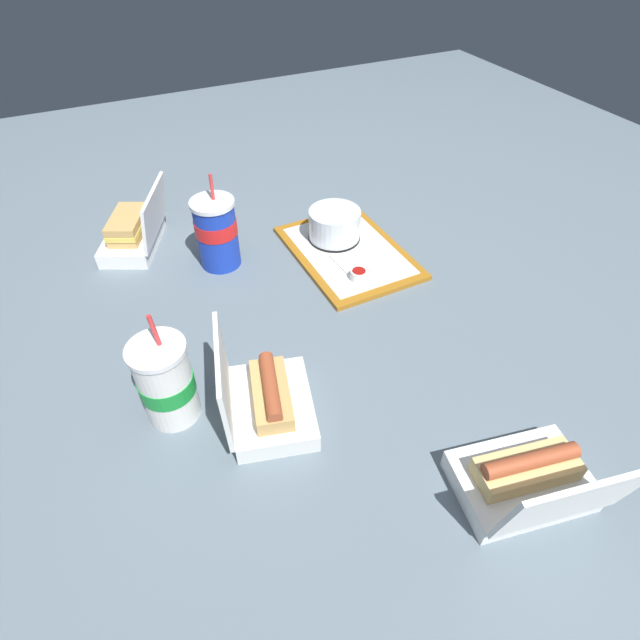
% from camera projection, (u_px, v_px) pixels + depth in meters
% --- Properties ---
extents(ground_plane, '(3.20, 3.20, 0.00)m').
position_uv_depth(ground_plane, '(313.00, 329.00, 1.09)').
color(ground_plane, slate).
extents(food_tray, '(0.38, 0.27, 0.01)m').
position_uv_depth(food_tray, '(348.00, 252.00, 1.28)').
color(food_tray, '#A56619').
rests_on(food_tray, ground_plane).
extents(cake_container, '(0.14, 0.14, 0.08)m').
position_uv_depth(cake_container, '(334.00, 226.00, 1.29)').
color(cake_container, black).
rests_on(cake_container, food_tray).
extents(ketchup_cup, '(0.04, 0.04, 0.02)m').
position_uv_depth(ketchup_cup, '(359.00, 274.00, 1.18)').
color(ketchup_cup, white).
rests_on(ketchup_cup, food_tray).
extents(napkin_stack, '(0.11, 0.11, 0.00)m').
position_uv_depth(napkin_stack, '(380.00, 258.00, 1.25)').
color(napkin_stack, white).
rests_on(napkin_stack, food_tray).
extents(plastic_fork, '(0.11, 0.02, 0.00)m').
position_uv_depth(plastic_fork, '(343.00, 267.00, 1.22)').
color(plastic_fork, white).
rests_on(plastic_fork, food_tray).
extents(clamshell_hotdog_right, '(0.22, 0.20, 0.18)m').
position_uv_depth(clamshell_hotdog_right, '(266.00, 400.00, 0.89)').
color(clamshell_hotdog_right, white).
rests_on(clamshell_hotdog_right, ground_plane).
extents(clamshell_sandwich_front, '(0.25, 0.22, 0.16)m').
position_uv_depth(clamshell_sandwich_front, '(133.00, 232.00, 1.28)').
color(clamshell_sandwich_front, white).
rests_on(clamshell_sandwich_front, ground_plane).
extents(clamshell_hotdog_center, '(0.21, 0.24, 0.18)m').
position_uv_depth(clamshell_hotdog_center, '(528.00, 480.00, 0.78)').
color(clamshell_hotdog_center, white).
rests_on(clamshell_hotdog_center, ground_plane).
extents(soda_cup_front, '(0.10, 0.10, 0.23)m').
position_uv_depth(soda_cup_front, '(166.00, 382.00, 0.86)').
color(soda_cup_front, white).
rests_on(soda_cup_front, ground_plane).
extents(soda_cup_corner, '(0.10, 0.10, 0.24)m').
position_uv_depth(soda_cup_corner, '(217.00, 232.00, 1.20)').
color(soda_cup_corner, '#1938B7').
rests_on(soda_cup_corner, ground_plane).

